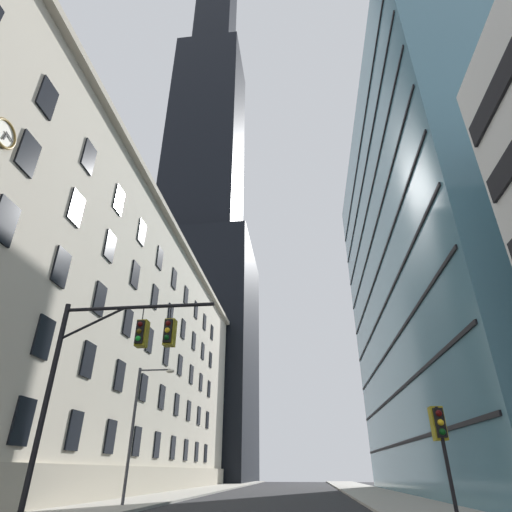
{
  "coord_description": "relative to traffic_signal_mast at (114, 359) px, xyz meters",
  "views": [
    {
      "loc": [
        2.85,
        -11.9,
        1.82
      ],
      "look_at": [
        -0.67,
        18.55,
        18.08
      ],
      "focal_mm": 28.58,
      "sensor_mm": 36.0,
      "label": 1
    }
  ],
  "objects": [
    {
      "name": "station_building",
      "position": [
        -14.62,
        24.04,
        7.82
      ],
      "size": [
        16.47,
        65.73,
        26.86
      ],
      "color": "beige",
      "rests_on": "ground"
    },
    {
      "name": "dark_skyscraper",
      "position": [
        -16.9,
        70.78,
        64.54
      ],
      "size": [
        26.68,
        26.68,
        236.69
      ],
      "color": "black",
      "rests_on": "ground"
    },
    {
      "name": "glass_office_midrise",
      "position": [
        24.07,
        25.07,
        15.19
      ],
      "size": [
        17.69,
        42.23,
        41.56
      ],
      "color": "teal",
      "rests_on": "ground"
    },
    {
      "name": "traffic_signal_mast",
      "position": [
        0.0,
        0.0,
        0.0
      ],
      "size": [
        6.28,
        0.63,
        7.73
      ],
      "color": "black",
      "rests_on": "sidewalk_left"
    },
    {
      "name": "traffic_light_near_right",
      "position": [
        11.45,
        0.26,
        -2.57
      ],
      "size": [
        0.4,
        0.63,
        3.6
      ],
      "color": "black",
      "rests_on": "sidewalk_right"
    },
    {
      "name": "street_lamppost",
      "position": [
        -3.12,
        11.1,
        -0.89
      ],
      "size": [
        2.41,
        0.32,
        7.64
      ],
      "color": "#47474C",
      "rests_on": "sidewalk_left"
    }
  ]
}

